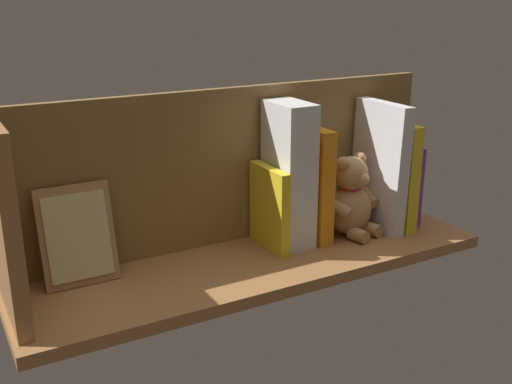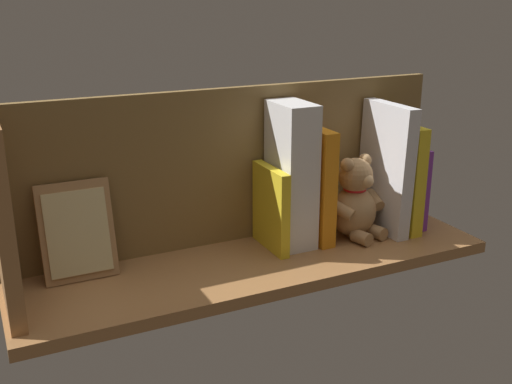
{
  "view_description": "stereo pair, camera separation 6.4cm",
  "coord_description": "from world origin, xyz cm",
  "views": [
    {
      "loc": [
        51.24,
        92.01,
        47.88
      ],
      "look_at": [
        0.0,
        0.0,
        13.02
      ],
      "focal_mm": 43.29,
      "sensor_mm": 36.0,
      "label": 1
    },
    {
      "loc": [
        45.57,
        94.95,
        47.88
      ],
      "look_at": [
        0.0,
        0.0,
        13.02
      ],
      "focal_mm": 43.29,
      "sensor_mm": 36.0,
      "label": 2
    }
  ],
  "objects": [
    {
      "name": "shelf_side_divider",
      "position": [
        42.54,
        0.0,
        15.19
      ],
      "size": [
        2.4,
        19.63,
        30.38
      ],
      "primitive_type": "cube",
      "color": "#9E6B3D",
      "rests_on": "ground_plane"
    },
    {
      "name": "picture_frame_leaning",
      "position": [
        30.8,
        -6.51,
        8.36
      ],
      "size": [
        12.45,
        5.14,
        17.0
      ],
      "color": "#A87A4C",
      "rests_on": "ground_plane"
    },
    {
      "name": "shelf_back_panel",
      "position": [
        0.0,
        -10.57,
        15.19
      ],
      "size": [
        89.08,
        1.5,
        30.38
      ],
      "primitive_type": "cube",
      "color": "olive",
      "rests_on": "ground_plane"
    },
    {
      "name": "teddy_bear",
      "position": [
        -22.81,
        -1.57,
        7.34
      ],
      "size": [
        13.1,
        12.27,
        16.67
      ],
      "rotation": [
        0.0,
        0.0,
        0.25
      ],
      "color": "tan",
      "rests_on": "ground_plane"
    },
    {
      "name": "book_4",
      "position": [
        -4.71,
        -3.32,
        8.06
      ],
      "size": [
        1.89,
        12.2,
        16.13
      ],
      "primitive_type": "cube",
      "color": "yellow",
      "rests_on": "ground_plane"
    },
    {
      "name": "dictionary_thick_white",
      "position": [
        -9.36,
        -3.86,
        13.95
      ],
      "size": [
        6.34,
        10.91,
        27.9
      ],
      "primitive_type": "cube",
      "color": "white",
      "rests_on": "ground_plane"
    },
    {
      "name": "book_3",
      "position": [
        -14.57,
        -3.59,
        11.34
      ],
      "size": [
        2.99,
        11.66,
        22.67
      ],
      "primitive_type": "cube",
      "color": "orange",
      "rests_on": "ground_plane"
    },
    {
      "name": "book_2",
      "position": [
        -30.21,
        -2.03,
        13.18
      ],
      "size": [
        3.48,
        14.78,
        26.42
      ],
      "primitive_type": "cube",
      "rotation": [
        0.0,
        -0.03,
        0.0
      ],
      "color": "silver",
      "rests_on": "ground_plane"
    },
    {
      "name": "ground_plane",
      "position": [
        0.0,
        0.0,
        -1.1
      ],
      "size": [
        89.08,
        25.63,
        2.2
      ],
      "primitive_type": "cube",
      "color": "#9E6B3D"
    },
    {
      "name": "book_1",
      "position": [
        -33.52,
        -2.13,
        11.07
      ],
      "size": [
        2.74,
        14.58,
        22.15
      ],
      "primitive_type": "cube",
      "color": "yellow",
      "rests_on": "ground_plane"
    },
    {
      "name": "book_0",
      "position": [
        -36.66,
        -3.16,
        8.49
      ],
      "size": [
        2.46,
        12.51,
        16.97
      ],
      "primitive_type": "cube",
      "color": "purple",
      "rests_on": "ground_plane"
    }
  ]
}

